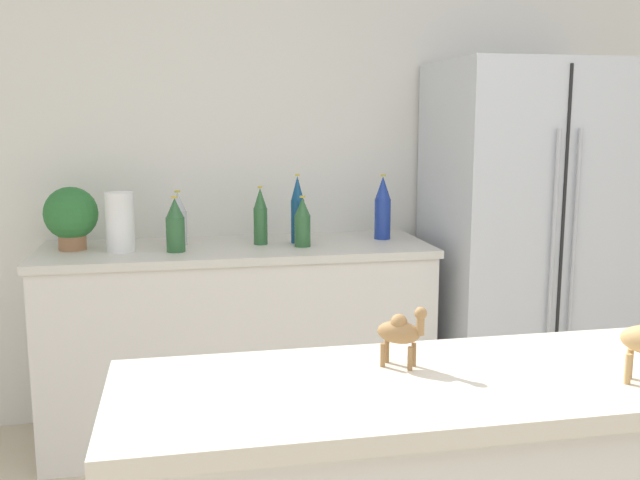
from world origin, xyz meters
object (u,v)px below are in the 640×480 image
Objects in this scene: back_bottle_0 at (175,225)px; back_bottle_4 at (302,223)px; potted_plant at (71,215)px; back_bottle_5 at (260,217)px; refrigerator at (523,245)px; back_bottle_2 at (178,219)px; paper_towel_roll at (120,222)px; back_bottle_1 at (383,208)px; back_bottle_3 at (298,210)px; camel_figurine at (401,331)px.

back_bottle_0 reaches higher than back_bottle_4.
potted_plant reaches higher than back_bottle_5.
back_bottle_2 is (-1.64, 0.15, 0.15)m from refrigerator.
potted_plant is at bearing -175.44° from back_bottle_2.
paper_towel_roll is at bearing 179.28° from refrigerator.
back_bottle_3 is (-0.42, -0.03, 0.01)m from back_bottle_1.
back_bottle_5 is (0.39, 0.11, 0.01)m from back_bottle_0.
back_bottle_2 is (0.01, 0.17, 0.00)m from back_bottle_0.
paper_towel_roll is at bearing 109.73° from camel_figurine.
back_bottle_4 is at bearing -27.99° from back_bottle_5.
back_bottle_1 is 0.42m from back_bottle_3.
back_bottle_1 is at bearing 74.63° from camel_figurine.
paper_towel_roll is 0.24m from back_bottle_0.
refrigerator is at bearing -10.40° from back_bottle_1.
potted_plant is 0.23m from paper_towel_roll.
back_bottle_0 is 0.40m from back_bottle_5.
back_bottle_0 is 0.57m from back_bottle_3.
back_bottle_3 reaches higher than back_bottle_4.
back_bottle_1 is 0.44m from back_bottle_4.
paper_towel_roll reaches higher than back_bottle_2.
refrigerator reaches higher than back_bottle_3.
back_bottle_1 is at bearing 4.70° from paper_towel_roll.
back_bottle_4 is at bearing -179.61° from refrigerator.
back_bottle_5 is at bearing -176.58° from back_bottle_1.
back_bottle_1 is 1.15× the size of back_bottle_5.
camel_figurine is (-0.12, -1.95, 0.00)m from back_bottle_3.
back_bottle_0 is at bearing -11.48° from paper_towel_roll.
back_bottle_2 reaches higher than back_bottle_4.
refrigerator reaches higher than back_bottle_1.
back_bottle_3 is (1.01, -0.02, 0.00)m from potted_plant.
back_bottle_4 is at bearing -2.23° from paper_towel_roll.
back_bottle_2 is at bearing 174.79° from refrigerator.
back_bottle_2 is at bearing 178.46° from back_bottle_1.
back_bottle_0 is 1.05× the size of back_bottle_4.
back_bottle_3 is 1.95m from camel_figurine.
potted_plant is at bearing 114.29° from camel_figurine.
back_bottle_2 is (-0.97, 0.03, -0.03)m from back_bottle_1.
potted_plant is 1.21× the size of back_bottle_4.
back_bottle_3 is (0.80, 0.07, 0.02)m from paper_towel_roll.
camel_figurine is (0.05, -1.94, 0.03)m from back_bottle_5.
back_bottle_3 is 0.18m from back_bottle_5.
refrigerator is at bearing 56.67° from camel_figurine.
back_bottle_1 reaches higher than back_bottle_2.
potted_plant is at bearing 157.43° from paper_towel_roll.
refrigerator is at bearing 0.39° from back_bottle_4.
back_bottle_1 is 2.05m from camel_figurine.
back_bottle_2 is 0.57m from back_bottle_4.
back_bottle_4 is (-1.09, -0.01, 0.14)m from refrigerator.
paper_towel_roll is 0.80m from back_bottle_3.
potted_plant is 1.15× the size of back_bottle_0.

